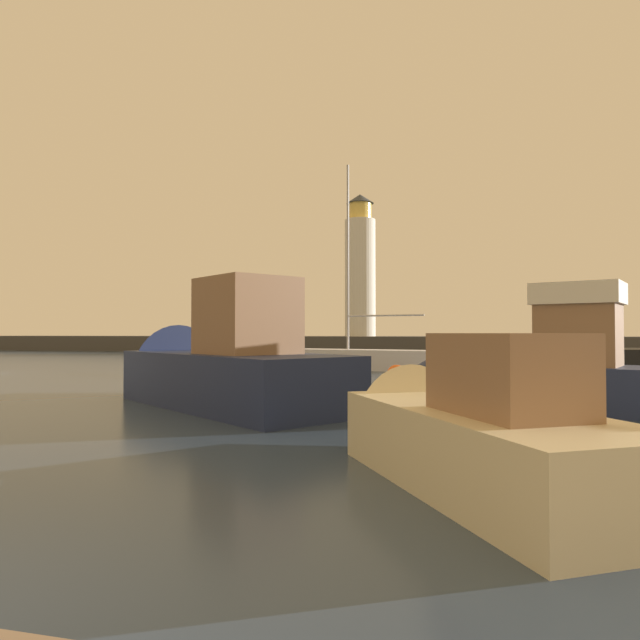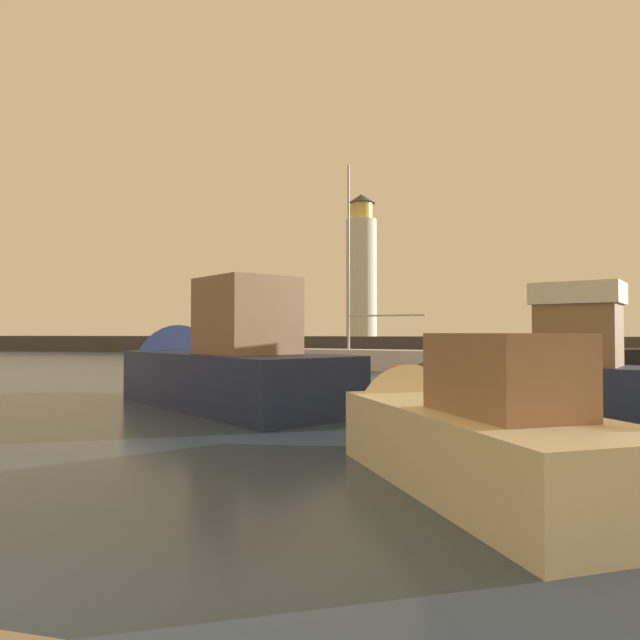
{
  "view_description": "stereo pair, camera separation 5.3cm",
  "coord_description": "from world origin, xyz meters",
  "px_view_note": "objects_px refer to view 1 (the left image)",
  "views": [
    {
      "loc": [
        3.87,
        -2.07,
        1.84
      ],
      "look_at": [
        -0.22,
        14.46,
        2.22
      ],
      "focal_mm": 31.87,
      "sensor_mm": 36.0,
      "label": 1
    },
    {
      "loc": [
        3.92,
        -2.05,
        1.84
      ],
      "look_at": [
        -0.22,
        14.46,
        2.22
      ],
      "focal_mm": 31.87,
      "sensor_mm": 36.0,
      "label": 2
    }
  ],
  "objects_px": {
    "lighthouse": "(360,269)",
    "sailboat_moored": "(361,358)",
    "motorboat_3": "(511,371)",
    "motorboat_0": "(205,368)",
    "motorboat_2": "(447,427)",
    "mooring_buoy": "(397,375)"
  },
  "relations": [
    {
      "from": "lighthouse",
      "to": "sailboat_moored",
      "type": "distance_m",
      "value": 26.15
    },
    {
      "from": "lighthouse",
      "to": "motorboat_3",
      "type": "relative_size",
      "value": 2.0
    },
    {
      "from": "motorboat_3",
      "to": "lighthouse",
      "type": "bearing_deg",
      "value": 105.36
    },
    {
      "from": "sailboat_moored",
      "to": "motorboat_0",
      "type": "bearing_deg",
      "value": -97.29
    },
    {
      "from": "lighthouse",
      "to": "motorboat_0",
      "type": "distance_m",
      "value": 39.45
    },
    {
      "from": "motorboat_2",
      "to": "mooring_buoy",
      "type": "distance_m",
      "value": 12.43
    },
    {
      "from": "lighthouse",
      "to": "sailboat_moored",
      "type": "bearing_deg",
      "value": -80.08
    },
    {
      "from": "motorboat_3",
      "to": "sailboat_moored",
      "type": "distance_m",
      "value": 14.26
    },
    {
      "from": "motorboat_2",
      "to": "motorboat_3",
      "type": "relative_size",
      "value": 0.87
    },
    {
      "from": "motorboat_0",
      "to": "motorboat_3",
      "type": "xyz_separation_m",
      "value": [
        7.81,
        1.09,
        -0.02
      ]
    },
    {
      "from": "motorboat_0",
      "to": "motorboat_2",
      "type": "xyz_separation_m",
      "value": [
        6.41,
        -6.24,
        -0.31
      ]
    },
    {
      "from": "motorboat_3",
      "to": "sailboat_moored",
      "type": "xyz_separation_m",
      "value": [
        -6.02,
        12.92,
        -0.33
      ]
    },
    {
      "from": "motorboat_3",
      "to": "mooring_buoy",
      "type": "relative_size",
      "value": 9.36
    },
    {
      "from": "motorboat_0",
      "to": "motorboat_3",
      "type": "bearing_deg",
      "value": 7.94
    },
    {
      "from": "lighthouse",
      "to": "motorboat_3",
      "type": "height_order",
      "value": "lighthouse"
    },
    {
      "from": "motorboat_3",
      "to": "mooring_buoy",
      "type": "height_order",
      "value": "motorboat_3"
    },
    {
      "from": "motorboat_2",
      "to": "motorboat_3",
      "type": "height_order",
      "value": "motorboat_3"
    },
    {
      "from": "mooring_buoy",
      "to": "lighthouse",
      "type": "bearing_deg",
      "value": 102.01
    },
    {
      "from": "lighthouse",
      "to": "mooring_buoy",
      "type": "bearing_deg",
      "value": -77.99
    },
    {
      "from": "motorboat_2",
      "to": "sailboat_moored",
      "type": "bearing_deg",
      "value": 102.84
    },
    {
      "from": "lighthouse",
      "to": "mooring_buoy",
      "type": "distance_m",
      "value": 34.28
    },
    {
      "from": "lighthouse",
      "to": "mooring_buoy",
      "type": "relative_size",
      "value": 18.68
    }
  ]
}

